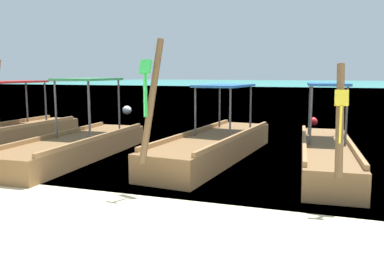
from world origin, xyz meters
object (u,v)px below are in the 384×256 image
at_px(longtail_boat_pink_ribbon, 77,145).
at_px(mooring_buoy_near, 127,110).
at_px(mooring_buoy_far, 313,122).
at_px(longtail_boat_green_ribbon, 214,145).
at_px(longtail_boat_yellow_ribbon, 326,153).

relative_size(longtail_boat_pink_ribbon, mooring_buoy_near, 12.28).
distance_m(mooring_buoy_near, mooring_buoy_far, 9.47).
bearing_deg(mooring_buoy_near, mooring_buoy_far, -10.07).
distance_m(longtail_boat_green_ribbon, longtail_boat_yellow_ribbon, 2.67).
bearing_deg(mooring_buoy_far, longtail_boat_pink_ribbon, -123.34).
height_order(longtail_boat_pink_ribbon, mooring_buoy_far, longtail_boat_pink_ribbon).
bearing_deg(longtail_boat_pink_ribbon, mooring_buoy_near, 111.16).
distance_m(longtail_boat_green_ribbon, mooring_buoy_far, 7.59).
bearing_deg(mooring_buoy_far, longtail_boat_yellow_ribbon, -85.98).
relative_size(longtail_boat_pink_ribbon, mooring_buoy_far, 15.57).
distance_m(longtail_boat_pink_ribbon, mooring_buoy_near, 10.68).
relative_size(longtail_boat_green_ribbon, mooring_buoy_near, 13.81).
distance_m(longtail_boat_yellow_ribbon, mooring_buoy_near, 13.41).
height_order(mooring_buoy_near, mooring_buoy_far, mooring_buoy_near).
height_order(longtail_boat_pink_ribbon, mooring_buoy_near, longtail_boat_pink_ribbon).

